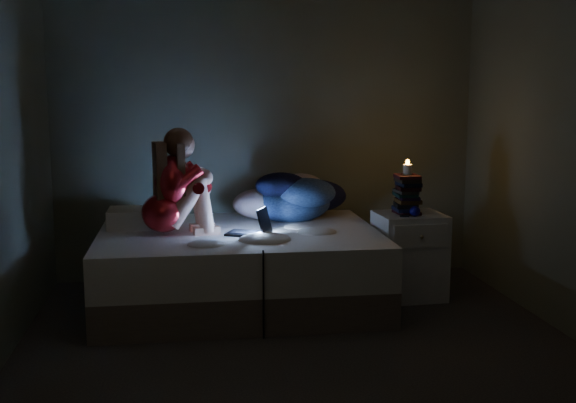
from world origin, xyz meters
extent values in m
cube|color=black|center=(0.00, 0.00, -0.01)|extent=(3.60, 3.80, 0.02)
cube|color=#555946|center=(0.00, 1.91, 1.30)|extent=(3.60, 0.02, 2.60)
cube|color=#555946|center=(0.00, -1.91, 1.30)|extent=(3.60, 0.02, 2.60)
cube|color=silver|center=(-1.05, 1.35, 0.64)|extent=(0.49, 0.35, 0.14)
cube|color=silver|center=(1.02, 1.08, 0.33)|extent=(0.53, 0.47, 0.67)
cylinder|color=beige|center=(0.99, 1.09, 1.03)|extent=(0.07, 0.07, 0.08)
cube|color=black|center=(0.94, 1.00, 0.68)|extent=(0.11, 0.15, 0.01)
sphere|color=#0B0765|center=(1.01, 0.95, 0.71)|extent=(0.08, 0.08, 0.08)
camera|label=1|loc=(-0.71, -4.17, 1.63)|focal=44.43mm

